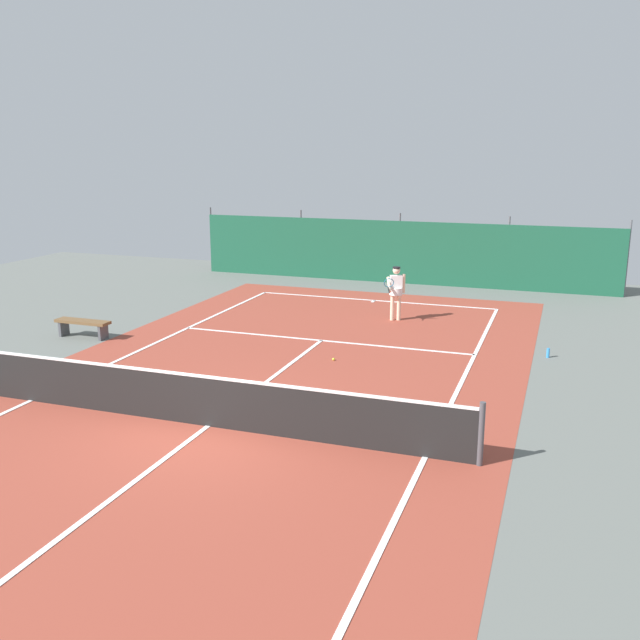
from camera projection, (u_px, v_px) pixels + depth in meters
ground_plane at (208, 426)px, 13.15m from camera, size 36.00×36.00×0.00m
court_surface at (208, 426)px, 13.15m from camera, size 11.02×26.60×0.01m
tennis_net at (207, 401)px, 13.03m from camera, size 10.12×0.10×1.10m
back_fence at (401, 264)px, 27.53m from camera, size 16.30×0.98×2.70m
tennis_player at (396, 289)px, 21.07m from camera, size 0.57×0.83×1.64m
tennis_ball_near_player at (390, 412)px, 13.77m from camera, size 0.07×0.07×0.07m
tennis_ball_midcourt at (300, 404)px, 14.18m from camera, size 0.07×0.07×0.07m
tennis_ball_by_sideline at (334, 359)px, 17.23m from camera, size 0.07×0.07×0.07m
parked_car at (501, 256)px, 28.38m from camera, size 2.26×4.33×1.68m
courtside_bench at (83, 324)px, 19.27m from camera, size 1.60×0.40×0.49m
water_bottle at (548, 353)px, 17.46m from camera, size 0.08×0.08×0.24m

